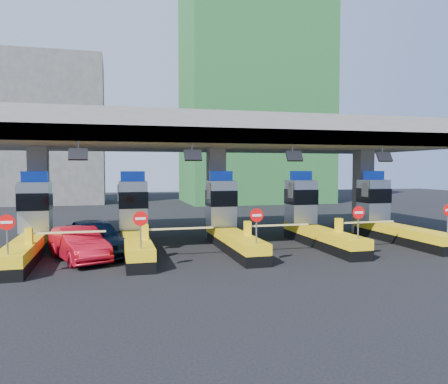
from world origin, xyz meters
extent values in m
plane|color=black|center=(0.00, 0.00, 0.00)|extent=(120.00, 120.00, 0.00)
cube|color=slate|center=(0.00, 3.00, 6.25)|extent=(28.00, 12.00, 1.50)
cube|color=#4C4C49|center=(0.00, -2.70, 5.85)|extent=(28.00, 0.60, 0.70)
cube|color=slate|center=(-10.00, 3.00, 2.75)|extent=(1.00, 1.00, 5.50)
cube|color=slate|center=(0.00, 3.00, 2.75)|extent=(1.00, 1.00, 5.50)
cube|color=slate|center=(10.00, 3.00, 2.75)|extent=(1.00, 1.00, 5.50)
cylinder|color=slate|center=(-7.50, -2.70, 5.25)|extent=(0.06, 0.06, 0.50)
cube|color=black|center=(-7.50, -2.90, 4.90)|extent=(0.80, 0.38, 0.54)
cylinder|color=slate|center=(-2.50, -2.70, 5.25)|extent=(0.06, 0.06, 0.50)
cube|color=black|center=(-2.50, -2.90, 4.90)|extent=(0.80, 0.38, 0.54)
cylinder|color=slate|center=(2.50, -2.70, 5.25)|extent=(0.06, 0.06, 0.50)
cube|color=black|center=(2.50, -2.90, 4.90)|extent=(0.80, 0.38, 0.54)
cylinder|color=slate|center=(7.50, -2.70, 5.25)|extent=(0.06, 0.06, 0.50)
cube|color=black|center=(7.50, -2.90, 4.90)|extent=(0.80, 0.38, 0.54)
cube|color=black|center=(-10.00, -1.00, 0.25)|extent=(1.20, 8.00, 0.50)
cube|color=#E5B70C|center=(-10.00, -1.00, 0.75)|extent=(1.20, 8.00, 0.50)
cube|color=#9EA3A8|center=(-10.00, 1.80, 2.30)|extent=(1.50, 1.50, 2.60)
cube|color=black|center=(-10.00, 1.78, 2.60)|extent=(1.56, 1.56, 0.90)
cube|color=#0C2DBF|center=(-10.00, 1.80, 3.88)|extent=(1.30, 0.35, 0.55)
cube|color=white|center=(-10.80, 1.50, 3.00)|extent=(0.06, 0.70, 0.90)
cylinder|color=slate|center=(-10.00, -4.60, 1.65)|extent=(0.07, 0.07, 1.30)
cylinder|color=red|center=(-10.00, -4.63, 2.25)|extent=(0.60, 0.04, 0.60)
cube|color=white|center=(-10.00, -4.65, 2.25)|extent=(0.42, 0.02, 0.10)
cube|color=#E5B70C|center=(-9.65, -2.20, 1.35)|extent=(0.30, 0.35, 0.70)
cube|color=white|center=(-8.00, -2.20, 1.45)|extent=(3.20, 0.08, 0.08)
cube|color=black|center=(-5.00, -1.00, 0.25)|extent=(1.20, 8.00, 0.50)
cube|color=#E5B70C|center=(-5.00, -1.00, 0.75)|extent=(1.20, 8.00, 0.50)
cube|color=#9EA3A8|center=(-5.00, 1.80, 2.30)|extent=(1.50, 1.50, 2.60)
cube|color=black|center=(-5.00, 1.78, 2.60)|extent=(1.56, 1.56, 0.90)
cube|color=#0C2DBF|center=(-5.00, 1.80, 3.88)|extent=(1.30, 0.35, 0.55)
cube|color=white|center=(-5.80, 1.50, 3.00)|extent=(0.06, 0.70, 0.90)
cylinder|color=slate|center=(-5.00, -4.60, 1.65)|extent=(0.07, 0.07, 1.30)
cylinder|color=red|center=(-5.00, -4.63, 2.25)|extent=(0.60, 0.04, 0.60)
cube|color=white|center=(-5.00, -4.65, 2.25)|extent=(0.42, 0.02, 0.10)
cube|color=#E5B70C|center=(-4.65, -2.20, 1.35)|extent=(0.30, 0.35, 0.70)
cube|color=white|center=(-3.00, -2.20, 1.45)|extent=(3.20, 0.08, 0.08)
cube|color=black|center=(0.00, -1.00, 0.25)|extent=(1.20, 8.00, 0.50)
cube|color=#E5B70C|center=(0.00, -1.00, 0.75)|extent=(1.20, 8.00, 0.50)
cube|color=#9EA3A8|center=(0.00, 1.80, 2.30)|extent=(1.50, 1.50, 2.60)
cube|color=black|center=(0.00, 1.78, 2.60)|extent=(1.56, 1.56, 0.90)
cube|color=#0C2DBF|center=(0.00, 1.80, 3.88)|extent=(1.30, 0.35, 0.55)
cube|color=white|center=(-0.80, 1.50, 3.00)|extent=(0.06, 0.70, 0.90)
cylinder|color=slate|center=(0.00, -4.60, 1.65)|extent=(0.07, 0.07, 1.30)
cylinder|color=red|center=(0.00, -4.63, 2.25)|extent=(0.60, 0.04, 0.60)
cube|color=white|center=(0.00, -4.65, 2.25)|extent=(0.42, 0.02, 0.10)
cube|color=#E5B70C|center=(0.35, -2.20, 1.35)|extent=(0.30, 0.35, 0.70)
cube|color=white|center=(2.00, -2.20, 1.45)|extent=(3.20, 0.08, 0.08)
cube|color=black|center=(5.00, -1.00, 0.25)|extent=(1.20, 8.00, 0.50)
cube|color=#E5B70C|center=(5.00, -1.00, 0.75)|extent=(1.20, 8.00, 0.50)
cube|color=#9EA3A8|center=(5.00, 1.80, 2.30)|extent=(1.50, 1.50, 2.60)
cube|color=black|center=(5.00, 1.78, 2.60)|extent=(1.56, 1.56, 0.90)
cube|color=#0C2DBF|center=(5.00, 1.80, 3.88)|extent=(1.30, 0.35, 0.55)
cube|color=white|center=(4.20, 1.50, 3.00)|extent=(0.06, 0.70, 0.90)
cylinder|color=slate|center=(5.00, -4.60, 1.65)|extent=(0.07, 0.07, 1.30)
cylinder|color=red|center=(5.00, -4.63, 2.25)|extent=(0.60, 0.04, 0.60)
cube|color=white|center=(5.00, -4.65, 2.25)|extent=(0.42, 0.02, 0.10)
cube|color=#E5B70C|center=(5.35, -2.20, 1.35)|extent=(0.30, 0.35, 0.70)
cube|color=white|center=(7.00, -2.20, 1.45)|extent=(3.20, 0.08, 0.08)
cube|color=black|center=(10.00, -1.00, 0.25)|extent=(1.20, 8.00, 0.50)
cube|color=#E5B70C|center=(10.00, -1.00, 0.75)|extent=(1.20, 8.00, 0.50)
cube|color=#9EA3A8|center=(10.00, 1.80, 2.30)|extent=(1.50, 1.50, 2.60)
cube|color=black|center=(10.00, 1.78, 2.60)|extent=(1.56, 1.56, 0.90)
cube|color=#0C2DBF|center=(10.00, 1.80, 3.88)|extent=(1.30, 0.35, 0.55)
cube|color=white|center=(9.20, 1.50, 3.00)|extent=(0.06, 0.70, 0.90)
cylinder|color=slate|center=(10.00, -4.60, 1.65)|extent=(0.07, 0.07, 1.30)
cube|color=#E5B70C|center=(10.35, -2.20, 1.35)|extent=(0.30, 0.35, 0.70)
cube|color=white|center=(12.00, -2.20, 1.45)|extent=(3.20, 0.08, 0.08)
cube|color=#1E5926|center=(12.00, 32.00, 14.00)|extent=(18.00, 12.00, 28.00)
cube|color=#4C4C49|center=(-14.00, 36.00, 9.00)|extent=(14.00, 10.00, 18.00)
imported|color=black|center=(-6.95, -0.37, 0.91)|extent=(3.87, 5.76, 1.82)
imported|color=#B20D1D|center=(-7.66, -1.41, 0.79)|extent=(3.24, 5.06, 1.57)
camera|label=1|loc=(-6.12, -22.64, 4.27)|focal=35.00mm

